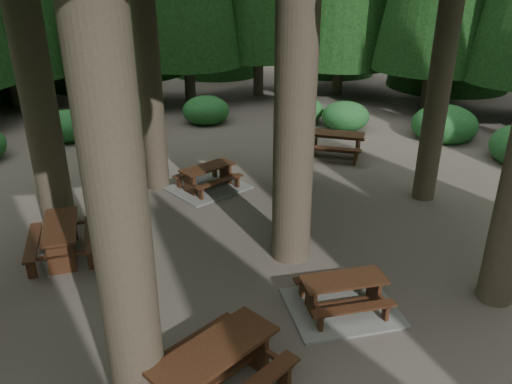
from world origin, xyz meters
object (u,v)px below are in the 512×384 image
object	(u,v)px
picnic_table_b	(62,235)
picnic_table_e	(215,364)
picnic_table_c	(208,182)
picnic_table_d	(335,141)
picnic_table_a	(342,299)

from	to	relation	value
picnic_table_b	picnic_table_e	xyz separation A→B (m)	(2.31, -4.89, 0.06)
picnic_table_c	picnic_table_d	world-z (taller)	picnic_table_d
picnic_table_b	picnic_table_d	bearing A→B (deg)	-63.88
picnic_table_b	picnic_table_a	bearing A→B (deg)	-125.17
picnic_table_a	picnic_table_b	distance (m)	6.20
picnic_table_b	picnic_table_d	world-z (taller)	picnic_table_d
picnic_table_d	picnic_table_a	bearing A→B (deg)	-80.98
picnic_table_a	picnic_table_d	world-z (taller)	picnic_table_d
picnic_table_a	picnic_table_b	world-z (taller)	picnic_table_b
picnic_table_d	picnic_table_e	distance (m)	11.03
picnic_table_a	picnic_table_d	size ratio (longest dim) A/B	0.87
picnic_table_a	picnic_table_b	xyz separation A→B (m)	(-5.04, 3.60, 0.30)
picnic_table_a	picnic_table_d	xyz separation A→B (m)	(3.58, 7.76, 0.33)
picnic_table_c	picnic_table_d	size ratio (longest dim) A/B	1.06
picnic_table_a	picnic_table_e	size ratio (longest dim) A/B	0.84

